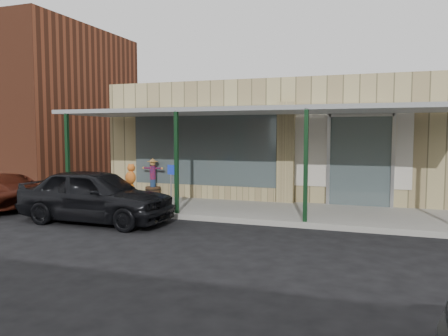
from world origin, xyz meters
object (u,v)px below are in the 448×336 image
(barrel_pumpkin, at_px, (130,195))
(handicap_sign, at_px, (171,181))
(barrel_scarecrow, at_px, (153,184))
(parked_sedan, at_px, (96,195))

(barrel_pumpkin, height_order, handicap_sign, handicap_sign)
(handicap_sign, bearing_deg, barrel_scarecrow, 151.06)
(barrel_scarecrow, xyz_separation_m, parked_sedan, (0.38, -3.85, 0.12))
(barrel_scarecrow, bearing_deg, parked_sedan, -95.41)
(barrel_scarecrow, relative_size, barrel_pumpkin, 1.95)
(barrel_pumpkin, bearing_deg, parked_sedan, -79.98)
(barrel_scarecrow, bearing_deg, handicap_sign, -62.42)
(handicap_sign, bearing_deg, parked_sedan, -112.89)
(barrel_pumpkin, relative_size, parked_sedan, 0.16)
(barrel_scarecrow, xyz_separation_m, handicap_sign, (1.88, -2.36, 0.40))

